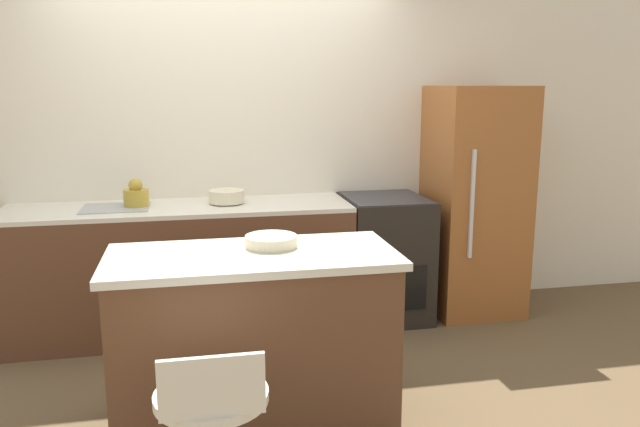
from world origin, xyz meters
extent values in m
plane|color=brown|center=(0.00, 0.00, 0.00)|extent=(14.00, 14.00, 0.00)
cube|color=silver|center=(0.00, 0.71, 1.30)|extent=(8.00, 0.06, 2.60)
cube|color=brown|center=(-0.36, 0.35, 0.44)|extent=(2.37, 0.66, 0.88)
cube|color=silver|center=(-0.36, 0.35, 0.90)|extent=(2.37, 0.66, 0.03)
cube|color=#9EA3A8|center=(-0.77, 0.35, 0.92)|extent=(0.44, 0.36, 0.01)
cube|color=brown|center=(0.02, -0.99, 0.44)|extent=(1.38, 0.63, 0.87)
cube|color=silver|center=(0.02, -0.99, 0.89)|extent=(1.44, 0.67, 0.04)
cube|color=black|center=(1.14, 0.35, 0.46)|extent=(0.60, 0.66, 0.91)
cube|color=black|center=(1.14, 0.01, 0.32)|extent=(0.42, 0.01, 0.32)
cube|color=#333338|center=(1.14, 0.35, 0.92)|extent=(0.57, 0.63, 0.01)
cube|color=#995628|center=(1.85, 0.35, 0.86)|extent=(0.66, 0.65, 1.73)
cube|color=silver|center=(1.67, 0.02, 0.91)|extent=(0.02, 0.02, 0.78)
cylinder|color=silver|center=(-0.21, -1.69, 0.53)|extent=(0.45, 0.45, 0.04)
cube|color=silver|center=(-0.21, -1.88, 0.67)|extent=(0.38, 0.02, 0.23)
cylinder|color=#B29333|center=(-0.63, 0.37, 0.98)|extent=(0.17, 0.17, 0.11)
sphere|color=#B29333|center=(-0.63, 0.37, 1.06)|extent=(0.09, 0.09, 0.09)
cylinder|color=beige|center=(-0.02, 0.37, 0.96)|extent=(0.25, 0.25, 0.09)
cylinder|color=beige|center=(0.13, -0.89, 0.94)|extent=(0.27, 0.27, 0.06)
camera|label=1|loc=(-0.25, -3.98, 1.73)|focal=35.00mm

